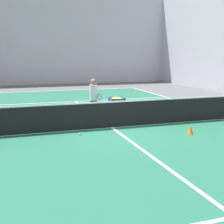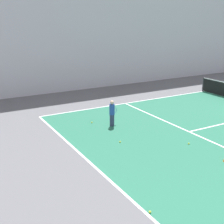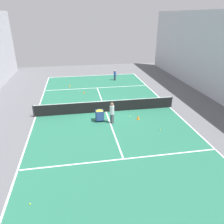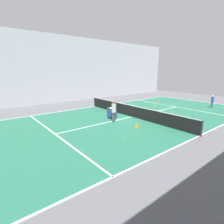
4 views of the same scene
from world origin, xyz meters
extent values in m
plane|color=#5B5B60|center=(0.00, 0.00, 0.00)|extent=(38.72, 38.72, 0.00)
cube|color=#23664C|center=(0.00, 0.00, 0.00)|extent=(11.66, 24.81, 0.00)
cube|color=white|center=(0.00, -12.40, 0.01)|extent=(11.66, 0.10, 0.00)
cube|color=white|center=(-5.83, 0.00, 0.01)|extent=(0.10, 24.81, 0.00)
cube|color=white|center=(5.83, 0.00, 0.01)|extent=(0.10, 24.81, 0.00)
cube|color=white|center=(0.00, -6.82, 0.01)|extent=(11.66, 0.10, 0.00)
cube|color=white|center=(0.00, 6.82, 0.01)|extent=(11.66, 0.10, 0.00)
cube|color=white|center=(0.00, 0.00, 0.01)|extent=(0.10, 13.64, 0.00)
cylinder|color=#2D2D33|center=(-5.93, 0.00, 0.51)|extent=(0.10, 0.10, 1.02)
cylinder|color=#2D2D33|center=(5.93, 0.00, 0.51)|extent=(0.10, 0.10, 1.02)
cube|color=black|center=(0.00, 0.00, 0.49)|extent=(11.76, 0.03, 0.95)
cube|color=white|center=(0.00, 0.00, 0.99)|extent=(11.76, 0.04, 0.05)
cube|color=#2D3351|center=(-2.57, -9.63, 0.30)|extent=(0.20, 0.25, 0.60)
cylinder|color=#234799|center=(-2.57, -9.63, 0.87)|extent=(0.35, 0.35, 0.53)
sphere|color=beige|center=(-2.57, -9.63, 1.23)|extent=(0.20, 0.20, 0.20)
torus|color=#2D478C|center=(-2.75, -9.37, 0.73)|extent=(0.14, 0.27, 0.28)
cube|color=#4C4C56|center=(-0.14, 2.16, 0.38)|extent=(0.25, 0.31, 0.76)
cylinder|color=silver|center=(-0.14, 2.16, 1.09)|extent=(0.44, 0.44, 0.67)
sphere|color=#846047|center=(-0.14, 2.16, 1.56)|extent=(0.25, 0.25, 0.25)
torus|color=black|center=(0.03, 1.86, 0.93)|extent=(0.13, 0.27, 0.28)
cube|color=#2D478C|center=(0.75, 1.63, 0.13)|extent=(0.60, 0.58, 0.02)
cube|color=#2D478C|center=(0.75, 1.35, 0.51)|extent=(0.60, 0.02, 0.76)
cube|color=#2D478C|center=(0.75, 1.91, 0.51)|extent=(0.60, 0.02, 0.76)
cube|color=#2D478C|center=(0.46, 1.63, 0.51)|extent=(0.02, 0.58, 0.76)
cube|color=#2D478C|center=(1.04, 1.63, 0.51)|extent=(0.02, 0.58, 0.76)
ellipsoid|color=yellow|center=(0.75, 1.63, 0.83)|extent=(0.56, 0.54, 0.16)
cylinder|color=black|center=(0.54, 1.42, 0.07)|extent=(0.05, 0.05, 0.13)
cylinder|color=black|center=(0.96, 1.42, 0.07)|extent=(0.05, 0.05, 0.13)
cylinder|color=black|center=(0.54, 1.83, 0.07)|extent=(0.05, 0.05, 0.13)
cylinder|color=black|center=(0.96, 1.83, 0.07)|extent=(0.05, 0.05, 0.13)
cone|color=orange|center=(-2.31, 1.87, 0.16)|extent=(0.26, 0.26, 0.31)
cone|color=orange|center=(1.56, -5.25, 0.11)|extent=(0.18, 0.18, 0.22)
cone|color=orange|center=(3.09, -7.85, 0.13)|extent=(0.18, 0.18, 0.26)
cone|color=orange|center=(2.32, -1.69, 0.16)|extent=(0.21, 0.21, 0.32)
sphere|color=yellow|center=(0.16, 1.44, 0.04)|extent=(0.07, 0.07, 0.07)
sphere|color=yellow|center=(2.10, -5.72, 0.04)|extent=(0.07, 0.07, 0.07)
sphere|color=yellow|center=(-1.81, 1.30, 0.04)|extent=(0.07, 0.07, 0.07)
sphere|color=yellow|center=(4.78, 9.34, 0.04)|extent=(0.07, 0.07, 0.07)
sphere|color=yellow|center=(-0.49, -10.40, 0.04)|extent=(0.07, 0.07, 0.07)
sphere|color=yellow|center=(4.32, -12.30, 0.04)|extent=(0.07, 0.07, 0.07)
sphere|color=yellow|center=(-3.46, -10.33, 0.04)|extent=(0.07, 0.07, 0.07)
sphere|color=yellow|center=(-1.37, -0.67, 0.04)|extent=(0.07, 0.07, 0.07)
sphere|color=yellow|center=(1.14, -7.90, 0.04)|extent=(0.07, 0.07, 0.07)
sphere|color=yellow|center=(-3.37, 3.94, 0.04)|extent=(0.07, 0.07, 0.07)
camera|label=1|loc=(-3.53, -10.84, 2.78)|focal=50.00mm
camera|label=2|loc=(10.39, -16.96, 5.33)|focal=50.00mm
camera|label=3|loc=(2.46, 16.96, 7.64)|focal=35.00mm
camera|label=4|loc=(-10.39, 10.49, 3.92)|focal=28.00mm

